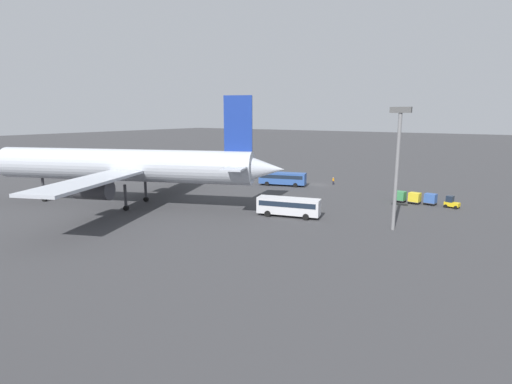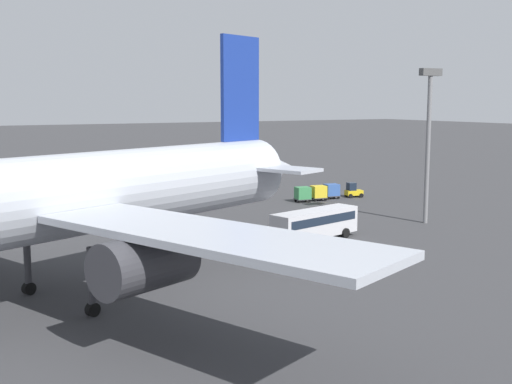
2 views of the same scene
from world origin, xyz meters
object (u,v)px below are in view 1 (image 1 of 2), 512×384
shuttle_bus_near (282,178)px  cargo_cart_yellow (415,197)px  cargo_cart_blue (431,198)px  cargo_cart_green (400,196)px  baggage_tug (451,202)px  worker_person (333,181)px  shuttle_bus_far (289,205)px  airplane (125,166)px

shuttle_bus_near → cargo_cart_yellow: (-29.78, 3.50, -0.63)m
cargo_cart_blue → cargo_cart_green: size_ratio=1.00×
shuttle_bus_near → cargo_cart_blue: bearing=158.6°
baggage_tug → worker_person: (26.53, -10.84, -0.07)m
cargo_cart_blue → cargo_cart_green: 5.27m
shuttle_bus_near → cargo_cart_blue: shuttle_bus_near is taller
shuttle_bus_far → baggage_tug: size_ratio=3.98×
airplane → cargo_cart_blue: airplane is taller
airplane → worker_person: 47.08m
shuttle_bus_near → cargo_cart_green: size_ratio=4.98×
airplane → shuttle_bus_near: 36.19m
shuttle_bus_far → cargo_cart_green: shuttle_bus_far is taller
baggage_tug → worker_person: baggage_tug is taller
cargo_cart_blue → cargo_cart_green: bearing=6.7°
worker_person → cargo_cart_blue: cargo_cart_blue is taller
airplane → shuttle_bus_near: (-13.15, -33.29, -5.38)m
shuttle_bus_far → baggage_tug: shuttle_bus_far is taller
baggage_tug → shuttle_bus_far: bearing=56.3°
worker_person → cargo_cart_blue: 25.32m
baggage_tug → cargo_cart_blue: (3.49, -0.35, 0.25)m
airplane → cargo_cart_blue: 55.08m
airplane → worker_person: size_ratio=31.56×
worker_person → cargo_cart_green: size_ratio=0.78×
shuttle_bus_far → cargo_cart_green: bearing=-134.0°
cargo_cart_blue → shuttle_bus_near: bearing=-5.1°
cargo_cart_blue → cargo_cart_yellow: (2.62, 0.59, 0.00)m
shuttle_bus_far → cargo_cart_blue: shuttle_bus_far is taller
airplane → shuttle_bus_far: 29.93m
shuttle_bus_far → baggage_tug: 29.76m
baggage_tug → cargo_cart_blue: size_ratio=1.17×
baggage_tug → cargo_cart_green: size_ratio=1.17×
shuttle_bus_far → cargo_cart_green: (-12.26, -20.83, -0.63)m
shuttle_bus_near → airplane: bearing=52.2°
shuttle_bus_near → baggage_tug: bearing=158.6°
shuttle_bus_far → cargo_cart_blue: bearing=-142.7°
shuttle_bus_far → cargo_cart_yellow: (-14.87, -20.85, -0.63)m
shuttle_bus_near → cargo_cart_yellow: bearing=157.1°
baggage_tug → cargo_cart_yellow: 6.12m
shuttle_bus_far → worker_person: shuttle_bus_far is taller
airplane → baggage_tug: 57.84m
airplane → shuttle_bus_far: airplane is taller
cargo_cart_green → shuttle_bus_far: bearing=59.5°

